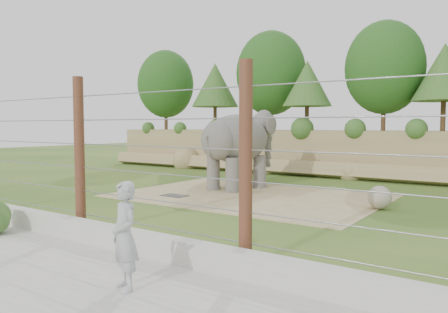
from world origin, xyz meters
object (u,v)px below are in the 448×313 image
Objects in this scene: stone_ball at (380,197)px; barrier_fence at (80,155)px; zookeeper at (125,236)px; elephant at (237,150)px.

stone_ball is 9.49m from barrier_fence.
zookeeper is (3.93, -2.10, -1.08)m from barrier_fence.
elephant reaches higher than stone_ball.
elephant is 8.96m from barrier_fence.
barrier_fence is at bearing -126.02° from stone_ball.
elephant is at bearing 96.29° from barrier_fence.
barrier_fence is at bearing -74.96° from elephant.
stone_ball is (6.48, -1.34, -1.30)m from elephant.
stone_ball is at bearing 101.88° from zookeeper.
zookeeper is at bearing -99.20° from stone_ball.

